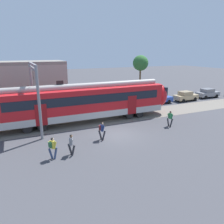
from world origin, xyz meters
name	(u,v)px	position (x,y,z in m)	size (l,w,h in m)	color
ground_plane	(118,135)	(0.00, 0.00, 0.00)	(160.00, 160.00, 0.00)	#424247
pedestrian_yellow	(52,146)	(-6.44, -2.37, 0.99)	(0.71, 0.52, 1.67)	navy
pedestrian_grey	(71,143)	(-5.04, -2.32, 0.96)	(0.55, 0.66, 1.67)	#28282D
pedestrian_navy	(102,129)	(-1.87, -0.52, 0.99)	(0.61, 0.60, 1.67)	#28282D
pedestrian_green	(170,118)	(5.96, -0.07, 0.96)	(0.63, 0.56, 1.67)	#28282D
parked_car_blue	(159,98)	(11.20, 9.02, 0.78)	(4.06, 1.88, 1.54)	#284799
parked_car_tan	(186,96)	(16.12, 8.74, 0.78)	(4.08, 1.92, 1.54)	tan
parked_car_grey	(208,93)	(21.31, 9.17, 0.78)	(4.00, 1.77, 1.54)	gray
catenary_gantry	(34,86)	(-6.67, 5.09, 4.31)	(0.24, 6.64, 6.53)	gray
street_tree_right	(141,63)	(13.32, 18.04, 5.46)	(2.84, 2.84, 6.95)	brown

